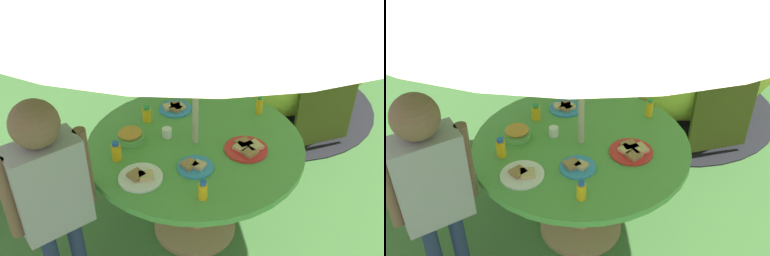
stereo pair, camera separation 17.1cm
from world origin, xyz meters
The scene contains 16 objects.
ground_plane centered at (0.00, 0.00, -0.01)m, with size 10.00×10.00×0.02m, color #3D6B33.
garden_table centered at (0.00, 0.00, 0.59)m, with size 1.31×1.31×0.73m.
wooden_chair centered at (0.32, 1.20, 0.57)m, with size 0.64×0.61×1.01m.
dome_tent centered at (0.87, 1.62, 0.76)m, with size 2.38×2.38×1.54m.
child_in_pink_shirt centered at (-0.21, 0.98, 0.85)m, with size 0.26×0.44×1.34m.
child_in_grey_shirt centered at (-0.74, -0.51, 0.86)m, with size 0.40×0.36×1.34m.
snack_bowl centered at (-0.39, 0.03, 0.77)m, with size 0.17×0.17×0.08m.
plate_center_back centered at (-0.12, 0.37, 0.74)m, with size 0.22×0.22×0.03m.
plate_near_left centered at (0.30, -0.09, 0.74)m, with size 0.26×0.26×0.03m.
plate_mid_left centered at (-0.31, -0.32, 0.74)m, with size 0.24×0.24×0.03m.
plate_far_left centered at (-0.02, -0.24, 0.74)m, with size 0.20×0.20×0.03m.
juice_bottle_near_right centered at (-0.46, -0.15, 0.79)m, with size 0.06×0.06×0.12m.
juice_bottle_far_right centered at (-0.30, 0.24, 0.78)m, with size 0.06×0.06×0.11m.
juice_bottle_center_front centered at (0.44, 0.30, 0.79)m, with size 0.04×0.04×0.12m.
juice_bottle_mid_right centered at (0.01, -0.49, 0.78)m, with size 0.05×0.05×0.11m.
cup_near centered at (-0.17, 0.06, 0.76)m, with size 0.06×0.06×0.06m, color white.
Camera 2 is at (0.06, -2.18, 2.34)m, focal length 42.06 mm.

